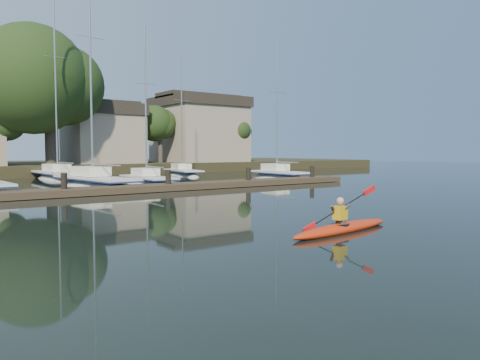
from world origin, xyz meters
TOP-DOWN VIEW (x-y plane):
  - ground at (0.00, 0.00)m, footprint 160.00×160.00m
  - kayak at (0.30, -1.66)m, footprint 4.49×1.12m
  - dock at (0.00, 14.00)m, footprint 34.00×2.00m
  - sailboat_2 at (0.29, 18.80)m, footprint 3.32×10.04m
  - sailboat_3 at (4.06, 18.96)m, footprint 2.30×7.54m
  - sailboat_4 at (15.39, 18.25)m, footprint 2.56×7.42m
  - sailboat_6 at (0.57, 27.80)m, footprint 2.37×10.53m
  - sailboat_7 at (11.52, 27.18)m, footprint 3.31×7.74m
  - shore at (1.61, 40.29)m, footprint 90.00×25.25m

SIDE VIEW (x-z plane):
  - sailboat_2 at x=0.29m, z-range -8.36..7.96m
  - sailboat_4 at x=15.39m, z-range -6.42..6.01m
  - sailboat_6 at x=0.57m, z-range -8.54..8.15m
  - sailboat_7 at x=11.52m, z-range -6.24..5.88m
  - sailboat_3 at x=4.06m, z-range -6.19..5.83m
  - ground at x=0.00m, z-range 0.00..0.00m
  - kayak at x=0.30m, z-range -0.54..0.88m
  - dock at x=0.00m, z-range -0.70..1.10m
  - shore at x=1.61m, z-range -3.15..9.60m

